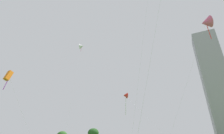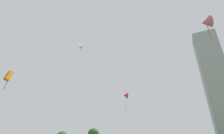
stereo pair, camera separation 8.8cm
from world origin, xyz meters
The scene contains 6 objects.
kite_flying_2 centered at (-18.85, 26.12, 32.73)m, with size 2.58×6.42×33.77m.
kite_flying_4 centered at (16.99, 13.97, 20.40)m, with size 11.60×5.78×21.52m.
kite_flying_5 centered at (-17.23, 3.86, 12.98)m, with size 0.86×10.60×14.07m.
kite_flying_6 centered at (-1.03, 21.17, 11.59)m, with size 11.12×1.62×12.33m.
park_tree_0 centered at (-16.92, 33.49, 4.73)m, with size 3.40×3.40×6.17m.
distant_highrise_0 centered at (33.00, 135.85, 46.08)m, with size 18.11×17.51×92.16m, color #939399.
Camera 2 is at (12.19, -12.65, 1.56)m, focal length 26.12 mm.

